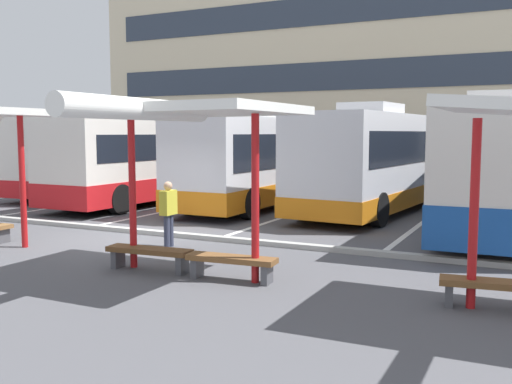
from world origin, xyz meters
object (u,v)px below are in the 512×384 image
Objects in this scene: coach_bus_2 at (267,161)px; coach_bus_3 at (384,160)px; coach_bus_0 at (109,154)px; bench_3 at (231,262)px; bench_4 at (508,289)px; coach_bus_1 at (169,159)px; bench_2 at (149,253)px; coach_bus_4 at (499,167)px; waiting_shelter_2 at (181,114)px; waiting_passenger_0 at (168,210)px.

coach_bus_2 is 4.25m from coach_bus_3.
bench_3 is (12.51, -11.47, -1.40)m from coach_bus_0.
coach_bus_0 reaches higher than coach_bus_2.
coach_bus_1 is at bearing 142.34° from bench_4.
coach_bus_2 reaches higher than coach_bus_1.
coach_bus_3 reaches higher than bench_2.
coach_bus_4 is at bearing 56.94° from bench_2.
coach_bus_3 is at bearing 89.73° from bench_3.
waiting_passenger_0 is (-1.92, 2.31, -2.14)m from waiting_shelter_2.
coach_bus_1 is 6.03× the size of bench_4.
waiting_shelter_2 is at bearing -118.27° from coach_bus_4.
coach_bus_1 is 12.53m from coach_bus_4.
waiting_passenger_0 is (9.69, -9.38, -0.86)m from coach_bus_0.
bench_4 is (0.68, -8.52, -1.37)m from coach_bus_4.
coach_bus_2 is 0.94× the size of coach_bus_3.
bench_3 is at bearing -68.32° from coach_bus_2.
coach_bus_3 is 11.43m from waiting_shelter_2.
coach_bus_4 is 9.53m from waiting_passenger_0.
coach_bus_4 reaches higher than coach_bus_3.
coach_bus_4 reaches higher than bench_4.
waiting_passenger_0 is at bearing 115.52° from bench_2.
coach_bus_0 is 15.78m from bench_2.
coach_bus_0 is 0.97× the size of coach_bus_4.
coach_bus_3 is 0.97× the size of coach_bus_4.
coach_bus_1 is (4.01, -1.11, -0.11)m from coach_bus_0.
coach_bus_1 is 16.61m from bench_4.
coach_bus_4 is 10.28m from waiting_shelter_2.
bench_4 is at bearing 2.51° from bench_2.
bench_2 is at bearing -99.45° from coach_bus_3.
bench_4 is (17.12, -11.23, -1.39)m from coach_bus_0.
coach_bus_2 is at bearing 111.68° from bench_3.
coach_bus_2 reaches higher than bench_2.
bench_3 is (0.90, 0.22, -2.68)m from waiting_shelter_2.
coach_bus_1 is at bearing -175.09° from coach_bus_3.
coach_bus_0 is at bearing 146.74° from bench_4.
waiting_passenger_0 is (-6.75, -6.67, -0.83)m from coach_bus_4.
coach_bus_0 reaches higher than bench_4.
coach_bus_4 is 10.59m from bench_2.
coach_bus_0 is at bearing 137.48° from bench_3.
coach_bus_3 is 4.52m from coach_bus_4.
coach_bus_2 is 10.79m from bench_2.
coach_bus_3 reaches higher than bench_3.
coach_bus_2 is at bearing -170.77° from coach_bus_3.
waiting_passenger_0 reaches higher than bench_3.
coach_bus_1 is at bearing 129.36° from bench_3.
bench_2 is 6.42m from bench_4.
waiting_shelter_2 is at bearing -94.81° from coach_bus_3.
bench_3 is at bearing -90.27° from coach_bus_3.
coach_bus_2 reaches higher than waiting_passenger_0.
coach_bus_3 is (12.56, -0.37, -0.02)m from coach_bus_0.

